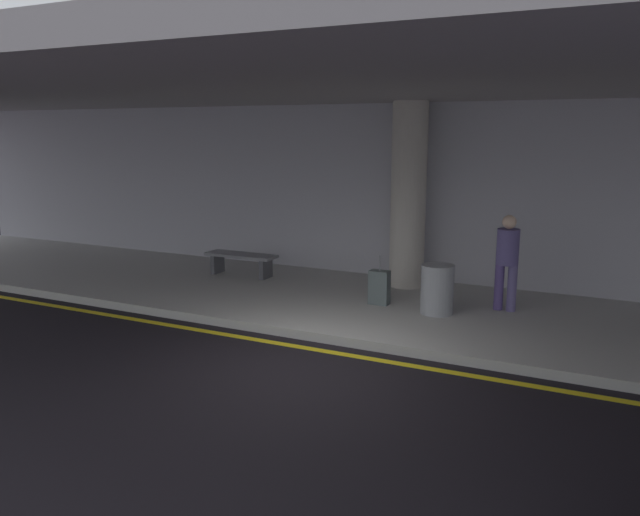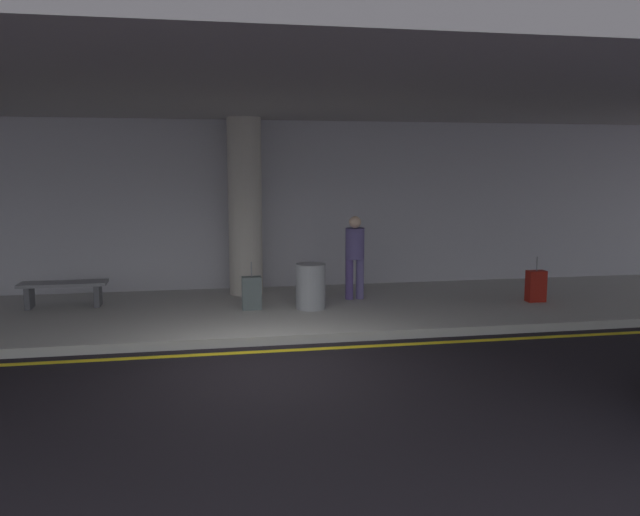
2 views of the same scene
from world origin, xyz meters
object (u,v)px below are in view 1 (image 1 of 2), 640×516
object	(u,v)px
bench_metal	(241,260)
support_column_far_left	(408,196)
trash_bin_steel	(437,289)
traveler_with_luggage	(507,256)
suitcase_upright_secondary	(380,287)

from	to	relation	value
bench_metal	support_column_far_left	bearing A→B (deg)	11.29
support_column_far_left	trash_bin_steel	size ratio (longest dim) A/B	4.29
support_column_far_left	bench_metal	distance (m)	3.87
traveler_with_luggage	bench_metal	bearing A→B (deg)	104.05
support_column_far_left	traveler_with_luggage	distance (m)	2.48
support_column_far_left	suitcase_upright_secondary	bearing A→B (deg)	-89.83
support_column_far_left	trash_bin_steel	bearing A→B (deg)	-56.60
trash_bin_steel	bench_metal	bearing A→B (deg)	168.18
bench_metal	trash_bin_steel	size ratio (longest dim) A/B	1.88
suitcase_upright_secondary	bench_metal	world-z (taller)	suitcase_upright_secondary
support_column_far_left	suitcase_upright_secondary	xyz separation A→B (m)	(0.00, -1.55, -1.51)
suitcase_upright_secondary	bench_metal	xyz separation A→B (m)	(-3.51, 0.85, 0.04)
bench_metal	trash_bin_steel	distance (m)	4.70
traveler_with_luggage	suitcase_upright_secondary	distance (m)	2.29
bench_metal	trash_bin_steel	xyz separation A→B (m)	(4.60, -0.96, 0.07)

